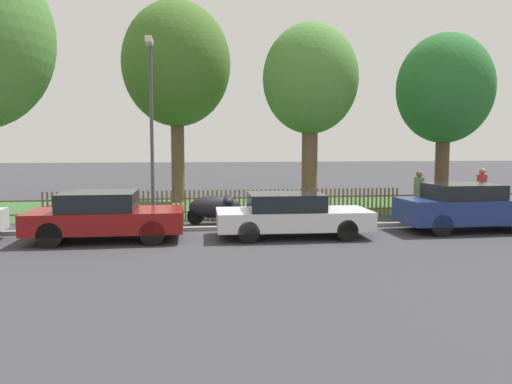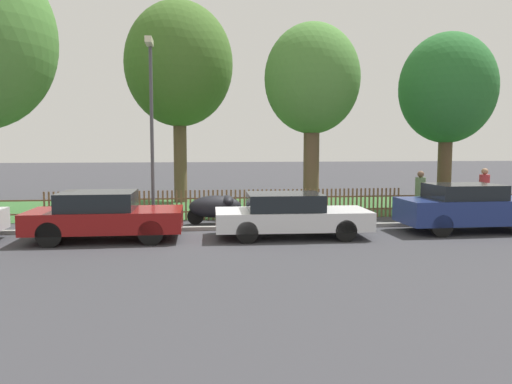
% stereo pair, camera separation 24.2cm
% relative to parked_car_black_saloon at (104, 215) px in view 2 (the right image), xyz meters
% --- Properties ---
extents(ground_plane, '(120.00, 120.00, 0.00)m').
position_rel_parked_car_black_saloon_xyz_m(ground_plane, '(3.65, 1.14, -0.69)').
color(ground_plane, '#38383D').
extents(kerb_stone, '(34.70, 0.20, 0.12)m').
position_rel_parked_car_black_saloon_xyz_m(kerb_stone, '(3.65, 1.24, -0.63)').
color(kerb_stone, gray).
rests_on(kerb_stone, ground).
extents(grass_strip, '(34.70, 7.12, 0.01)m').
position_rel_parked_car_black_saloon_xyz_m(grass_strip, '(3.65, 6.93, -0.69)').
color(grass_strip, '#33602D').
rests_on(grass_strip, ground).
extents(park_fence, '(34.70, 0.05, 1.05)m').
position_rel_parked_car_black_saloon_xyz_m(park_fence, '(3.65, 3.38, -0.17)').
color(park_fence, brown).
rests_on(park_fence, ground).
extents(parked_car_black_saloon, '(4.14, 1.89, 1.34)m').
position_rel_parked_car_black_saloon_xyz_m(parked_car_black_saloon, '(0.00, 0.00, 0.00)').
color(parked_car_black_saloon, maroon).
rests_on(parked_car_black_saloon, ground).
extents(parked_car_navy_estate, '(4.38, 1.92, 1.25)m').
position_rel_parked_car_black_saloon_xyz_m(parked_car_navy_estate, '(5.15, -0.13, -0.05)').
color(parked_car_navy_estate, silver).
rests_on(parked_car_navy_estate, ground).
extents(parked_car_red_compact, '(4.20, 1.75, 1.44)m').
position_rel_parked_car_black_saloon_xyz_m(parked_car_red_compact, '(10.67, 0.09, 0.05)').
color(parked_car_red_compact, navy).
rests_on(parked_car_red_compact, ground).
extents(covered_motorcycle, '(1.85, 0.92, 0.95)m').
position_rel_parked_car_black_saloon_xyz_m(covered_motorcycle, '(3.18, 2.44, -0.11)').
color(covered_motorcycle, black).
rests_on(covered_motorcycle, ground).
extents(tree_behind_motorcycle, '(4.82, 4.82, 8.98)m').
position_rel_parked_car_black_saloon_xyz_m(tree_behind_motorcycle, '(1.82, 9.03, 5.46)').
color(tree_behind_motorcycle, brown).
rests_on(tree_behind_motorcycle, ground).
extents(tree_mid_park, '(3.83, 3.83, 7.46)m').
position_rel_parked_car_black_saloon_xyz_m(tree_mid_park, '(7.19, 5.95, 4.48)').
color(tree_mid_park, brown).
rests_on(tree_mid_park, ground).
extents(tree_far_left, '(3.79, 3.79, 7.04)m').
position_rel_parked_car_black_saloon_xyz_m(tree_far_left, '(12.49, 5.12, 4.12)').
color(tree_far_left, brown).
rests_on(tree_far_left, ground).
extents(pedestrian_near_fence, '(0.46, 0.46, 1.72)m').
position_rel_parked_car_black_saloon_xyz_m(pedestrian_near_fence, '(10.20, 2.37, 0.28)').
color(pedestrian_near_fence, black).
rests_on(pedestrian_near_fence, ground).
extents(pedestrian_by_lamp, '(0.50, 0.50, 1.77)m').
position_rel_parked_car_black_saloon_xyz_m(pedestrian_by_lamp, '(12.87, 2.90, 0.31)').
color(pedestrian_by_lamp, '#2D3351').
rests_on(pedestrian_by_lamp, ground).
extents(street_lamp, '(0.20, 0.79, 5.78)m').
position_rel_parked_car_black_saloon_xyz_m(street_lamp, '(1.17, 1.80, 2.94)').
color(street_lamp, '#47474C').
rests_on(street_lamp, ground).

